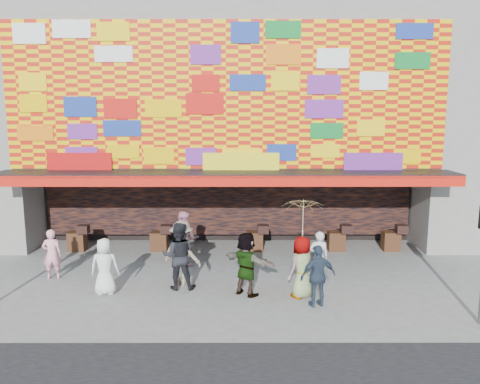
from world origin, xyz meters
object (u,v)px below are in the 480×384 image
at_px(ped_h, 319,257).
at_px(ped_g, 302,267).
at_px(ped_f, 246,264).
at_px(ped_c, 179,256).
at_px(ped_e, 318,276).
at_px(ped_i, 184,238).
at_px(ped_d, 182,253).
at_px(ped_b, 52,254).
at_px(parasol, 303,218).
at_px(ped_a, 105,266).

bearing_deg(ped_h, ped_g, 63.82).
xyz_separation_m(ped_f, ped_g, (1.50, -0.17, -0.04)).
distance_m(ped_c, ped_e, 3.97).
distance_m(ped_f, ped_h, 2.38).
height_order(ped_c, ped_i, ped_c).
relative_size(ped_d, ped_g, 1.12).
xyz_separation_m(ped_g, ped_i, (-3.54, 2.89, 0.05)).
bearing_deg(ped_f, ped_b, 25.51).
bearing_deg(ped_f, ped_c, 24.11).
distance_m(ped_g, ped_i, 4.57).
height_order(ped_b, ped_i, ped_i).
bearing_deg(ped_d, parasol, -168.77).
bearing_deg(ped_h, ped_i, -19.05).
bearing_deg(ped_a, ped_e, 167.14).
xyz_separation_m(ped_e, ped_g, (-0.34, 0.62, 0.03)).
distance_m(ped_h, parasol, 1.96).
height_order(ped_a, ped_d, ped_d).
xyz_separation_m(ped_a, ped_i, (1.87, 2.65, 0.11)).
height_order(ped_a, ped_f, ped_f).
bearing_deg(ped_d, ped_c, 108.70).
height_order(ped_c, ped_d, ped_c).
bearing_deg(ped_e, ped_f, -38.78).
relative_size(ped_b, ped_f, 0.86).
height_order(ped_b, ped_h, ped_h).
bearing_deg(ped_i, ped_c, 131.76).
bearing_deg(ped_a, ped_c, -172.97).
bearing_deg(ped_a, ped_g, 173.05).
xyz_separation_m(ped_e, ped_f, (-1.84, 0.78, 0.07)).
height_order(ped_d, ped_i, ped_d).
relative_size(ped_e, parasol, 0.83).
bearing_deg(ped_f, ped_e, -164.84).
relative_size(ped_b, ped_e, 0.94).
xyz_separation_m(ped_d, ped_f, (1.87, -0.81, -0.06)).
xyz_separation_m(ped_g, parasol, (0.00, 0.00, 1.37)).
relative_size(ped_b, ped_h, 0.99).
relative_size(ped_f, ped_i, 0.99).
relative_size(ped_d, ped_e, 1.16).
xyz_separation_m(ped_h, parasol, (-0.66, -1.16, 1.44)).
distance_m(ped_b, ped_h, 8.03).
distance_m(ped_g, parasol, 1.37).
bearing_deg(ped_b, ped_f, 157.20).
bearing_deg(parasol, ped_e, -60.98).
relative_size(ped_a, ped_b, 1.03).
height_order(ped_a, ped_c, ped_c).
bearing_deg(parasol, ped_a, 177.47).
distance_m(ped_f, ped_g, 1.51).
height_order(ped_h, ped_i, ped_i).
bearing_deg(ped_e, ped_i, -57.88).
xyz_separation_m(ped_e, parasol, (-0.34, 0.62, 1.40)).
xyz_separation_m(ped_f, ped_h, (2.16, 1.00, -0.11)).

